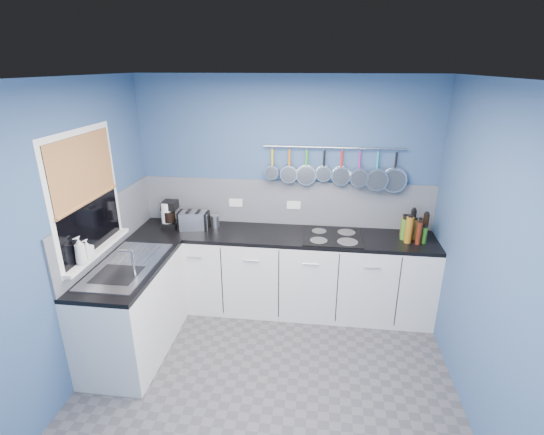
% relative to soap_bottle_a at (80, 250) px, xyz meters
% --- Properties ---
extents(floor, '(3.20, 3.00, 0.02)m').
position_rel_soap_bottle_a_xyz_m(floor, '(1.53, -0.02, -1.18)').
color(floor, '#47474C').
rests_on(floor, ground).
extents(ceiling, '(3.20, 3.00, 0.02)m').
position_rel_soap_bottle_a_xyz_m(ceiling, '(1.53, -0.02, 1.34)').
color(ceiling, white).
rests_on(ceiling, ground).
extents(wall_back, '(3.20, 0.02, 2.50)m').
position_rel_soap_bottle_a_xyz_m(wall_back, '(1.53, 1.49, 0.08)').
color(wall_back, '#334F79').
rests_on(wall_back, ground).
extents(wall_front, '(3.20, 0.02, 2.50)m').
position_rel_soap_bottle_a_xyz_m(wall_front, '(1.53, -1.53, 0.08)').
color(wall_front, '#334F79').
rests_on(wall_front, ground).
extents(wall_left, '(0.02, 3.00, 2.50)m').
position_rel_soap_bottle_a_xyz_m(wall_left, '(-0.08, -0.02, 0.08)').
color(wall_left, '#334F79').
rests_on(wall_left, ground).
extents(wall_right, '(0.02, 3.00, 2.50)m').
position_rel_soap_bottle_a_xyz_m(wall_right, '(3.14, -0.02, 0.08)').
color(wall_right, '#334F79').
rests_on(wall_right, ground).
extents(backsplash_back, '(3.20, 0.02, 0.50)m').
position_rel_soap_bottle_a_xyz_m(backsplash_back, '(1.53, 1.47, -0.02)').
color(backsplash_back, gray).
rests_on(backsplash_back, wall_back).
extents(backsplash_left, '(0.02, 1.80, 0.50)m').
position_rel_soap_bottle_a_xyz_m(backsplash_left, '(-0.06, 0.58, -0.02)').
color(backsplash_left, gray).
rests_on(backsplash_left, wall_left).
extents(cabinet_run_back, '(3.20, 0.60, 0.86)m').
position_rel_soap_bottle_a_xyz_m(cabinet_run_back, '(1.53, 1.18, -0.74)').
color(cabinet_run_back, silver).
rests_on(cabinet_run_back, ground).
extents(worktop_back, '(3.20, 0.60, 0.04)m').
position_rel_soap_bottle_a_xyz_m(worktop_back, '(1.53, 1.18, -0.29)').
color(worktop_back, black).
rests_on(worktop_back, cabinet_run_back).
extents(cabinet_run_left, '(0.60, 1.20, 0.86)m').
position_rel_soap_bottle_a_xyz_m(cabinet_run_left, '(0.23, 0.28, -0.74)').
color(cabinet_run_left, silver).
rests_on(cabinet_run_left, ground).
extents(worktop_left, '(0.60, 1.20, 0.04)m').
position_rel_soap_bottle_a_xyz_m(worktop_left, '(0.23, 0.28, -0.29)').
color(worktop_left, black).
rests_on(worktop_left, cabinet_run_left).
extents(window_frame, '(0.01, 1.00, 1.10)m').
position_rel_soap_bottle_a_xyz_m(window_frame, '(-0.05, 0.28, 0.38)').
color(window_frame, white).
rests_on(window_frame, wall_left).
extents(window_glass, '(0.01, 0.90, 1.00)m').
position_rel_soap_bottle_a_xyz_m(window_glass, '(-0.04, 0.28, 0.38)').
color(window_glass, black).
rests_on(window_glass, wall_left).
extents(bamboo_blind, '(0.01, 0.90, 0.55)m').
position_rel_soap_bottle_a_xyz_m(bamboo_blind, '(-0.03, 0.28, 0.61)').
color(bamboo_blind, '#A86D34').
rests_on(bamboo_blind, wall_left).
extents(window_sill, '(0.10, 0.98, 0.03)m').
position_rel_soap_bottle_a_xyz_m(window_sill, '(-0.02, 0.28, -0.13)').
color(window_sill, white).
rests_on(window_sill, wall_left).
extents(sink_unit, '(0.50, 0.95, 0.01)m').
position_rel_soap_bottle_a_xyz_m(sink_unit, '(0.23, 0.28, -0.27)').
color(sink_unit, silver).
rests_on(sink_unit, worktop_left).
extents(mixer_tap, '(0.12, 0.08, 0.26)m').
position_rel_soap_bottle_a_xyz_m(mixer_tap, '(0.39, 0.10, -0.14)').
color(mixer_tap, silver).
rests_on(mixer_tap, worktop_left).
extents(socket_left, '(0.15, 0.01, 0.09)m').
position_rel_soap_bottle_a_xyz_m(socket_left, '(0.98, 1.46, -0.04)').
color(socket_left, white).
rests_on(socket_left, backsplash_back).
extents(socket_right, '(0.15, 0.01, 0.09)m').
position_rel_soap_bottle_a_xyz_m(socket_right, '(1.63, 1.46, -0.04)').
color(socket_right, white).
rests_on(socket_right, backsplash_back).
extents(pot_rail, '(1.45, 0.02, 0.02)m').
position_rel_soap_bottle_a_xyz_m(pot_rail, '(2.03, 1.43, 0.61)').
color(pot_rail, silver).
rests_on(pot_rail, wall_back).
extents(soap_bottle_a, '(0.12, 0.12, 0.24)m').
position_rel_soap_bottle_a_xyz_m(soap_bottle_a, '(0.00, 0.00, 0.00)').
color(soap_bottle_a, white).
rests_on(soap_bottle_a, window_sill).
extents(soap_bottle_b, '(0.10, 0.10, 0.17)m').
position_rel_soap_bottle_a_xyz_m(soap_bottle_b, '(0.00, 0.10, -0.03)').
color(soap_bottle_b, white).
rests_on(soap_bottle_b, window_sill).
extents(paper_towel, '(0.16, 0.16, 0.28)m').
position_rel_soap_bottle_a_xyz_m(paper_towel, '(0.26, 1.21, -0.13)').
color(paper_towel, white).
rests_on(paper_towel, worktop_back).
extents(coffee_maker, '(0.17, 0.19, 0.29)m').
position_rel_soap_bottle_a_xyz_m(coffee_maker, '(0.29, 1.22, -0.12)').
color(coffee_maker, black).
rests_on(coffee_maker, worktop_back).
extents(toaster, '(0.33, 0.23, 0.19)m').
position_rel_soap_bottle_a_xyz_m(toaster, '(0.56, 1.20, -0.17)').
color(toaster, silver).
rests_on(toaster, worktop_back).
extents(canister, '(0.12, 0.12, 0.14)m').
position_rel_soap_bottle_a_xyz_m(canister, '(0.78, 1.28, -0.20)').
color(canister, silver).
rests_on(canister, worktop_back).
extents(hob, '(0.60, 0.53, 0.01)m').
position_rel_soap_bottle_a_xyz_m(hob, '(2.06, 1.15, -0.26)').
color(hob, black).
rests_on(hob, worktop_back).
extents(pan_0, '(0.15, 0.11, 0.34)m').
position_rel_soap_bottle_a_xyz_m(pan_0, '(1.40, 1.42, 0.44)').
color(pan_0, silver).
rests_on(pan_0, pot_rail).
extents(pan_1, '(0.19, 0.08, 0.38)m').
position_rel_soap_bottle_a_xyz_m(pan_1, '(1.58, 1.42, 0.42)').
color(pan_1, silver).
rests_on(pan_1, pot_rail).
extents(pan_2, '(0.21, 0.05, 0.40)m').
position_rel_soap_bottle_a_xyz_m(pan_2, '(1.76, 1.42, 0.41)').
color(pan_2, silver).
rests_on(pan_2, pot_rail).
extents(pan_3, '(0.17, 0.06, 0.36)m').
position_rel_soap_bottle_a_xyz_m(pan_3, '(1.94, 1.42, 0.43)').
color(pan_3, silver).
rests_on(pan_3, pot_rail).
extents(pan_4, '(0.20, 0.06, 0.39)m').
position_rel_soap_bottle_a_xyz_m(pan_4, '(2.12, 1.42, 0.42)').
color(pan_4, silver).
rests_on(pan_4, pot_rail).
extents(pan_5, '(0.19, 0.12, 0.38)m').
position_rel_soap_bottle_a_xyz_m(pan_5, '(2.30, 1.42, 0.42)').
color(pan_5, silver).
rests_on(pan_5, pot_rail).
extents(pan_6, '(0.23, 0.11, 0.42)m').
position_rel_soap_bottle_a_xyz_m(pan_6, '(2.48, 1.42, 0.40)').
color(pan_6, silver).
rests_on(pan_6, pot_rail).
extents(pan_7, '(0.26, 0.06, 0.45)m').
position_rel_soap_bottle_a_xyz_m(pan_7, '(2.67, 1.42, 0.39)').
color(pan_7, silver).
rests_on(pan_7, pot_rail).
extents(condiment_0, '(0.06, 0.06, 0.17)m').
position_rel_soap_bottle_a_xyz_m(condiment_0, '(2.96, 1.32, -0.18)').
color(condiment_0, olive).
rests_on(condiment_0, worktop_back).
extents(condiment_1, '(0.06, 0.06, 0.28)m').
position_rel_soap_bottle_a_xyz_m(condiment_1, '(2.88, 1.31, -0.13)').
color(condiment_1, black).
rests_on(condiment_1, worktop_back).
extents(condiment_2, '(0.07, 0.07, 0.22)m').
position_rel_soap_bottle_a_xyz_m(condiment_2, '(2.80, 1.29, -0.16)').
color(condiment_2, brown).
rests_on(condiment_2, worktop_back).
extents(condiment_3, '(0.06, 0.06, 0.29)m').
position_rel_soap_bottle_a_xyz_m(condiment_3, '(2.98, 1.19, -0.13)').
color(condiment_3, black).
rests_on(condiment_3, worktop_back).
extents(condiment_4, '(0.05, 0.05, 0.22)m').
position_rel_soap_bottle_a_xyz_m(condiment_4, '(2.88, 1.20, -0.16)').
color(condiment_4, brown).
rests_on(condiment_4, worktop_back).
extents(condiment_5, '(0.07, 0.07, 0.22)m').
position_rel_soap_bottle_a_xyz_m(condiment_5, '(2.78, 1.19, -0.16)').
color(condiment_5, '#3F721E').
rests_on(condiment_5, worktop_back).
extents(condiment_6, '(0.05, 0.05, 0.17)m').
position_rel_soap_bottle_a_xyz_m(condiment_6, '(2.97, 1.12, -0.19)').
color(condiment_6, '#265919').
rests_on(condiment_6, worktop_back).
extents(condiment_7, '(0.05, 0.05, 0.23)m').
position_rel_soap_bottle_a_xyz_m(condiment_7, '(2.90, 1.08, -0.15)').
color(condiment_7, '#4C190C').
rests_on(condiment_7, worktop_back).
extents(condiment_8, '(0.07, 0.07, 0.28)m').
position_rel_soap_bottle_a_xyz_m(condiment_8, '(2.81, 1.11, -0.13)').
color(condiment_8, '#8C5914').
rests_on(condiment_8, worktop_back).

